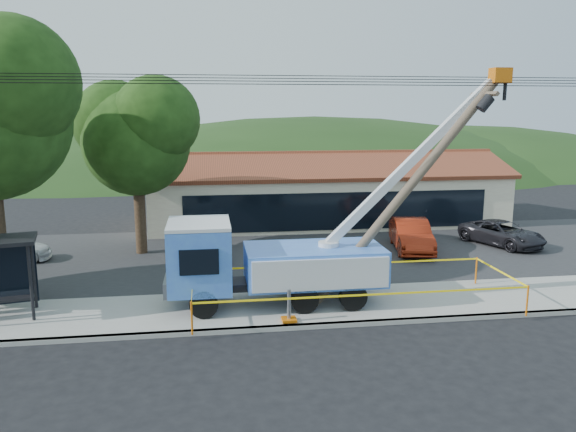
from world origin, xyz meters
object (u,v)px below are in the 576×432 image
(utility_truck, at_px, (271,259))
(car_dark, at_px, (501,247))
(car_silver, at_px, (206,258))
(car_red, at_px, (411,252))
(leaning_pole, at_px, (416,179))
(car_white, at_px, (6,264))

(utility_truck, relative_size, car_dark, 2.70)
(car_silver, bearing_deg, car_red, -13.74)
(car_silver, bearing_deg, leaning_pole, -56.50)
(car_silver, height_order, car_dark, car_silver)
(leaning_pole, height_order, car_dark, leaning_pole)
(car_red, bearing_deg, leaning_pole, -99.56)
(car_silver, bearing_deg, car_dark, -11.91)
(car_silver, distance_m, car_dark, 15.77)
(car_white, bearing_deg, car_silver, -98.30)
(leaning_pole, xyz_separation_m, car_silver, (-7.80, 7.55, -4.76))
(utility_truck, distance_m, car_silver, 7.98)
(leaning_pole, bearing_deg, car_dark, 44.01)
(leaning_pole, distance_m, car_white, 19.72)
(leaning_pole, xyz_separation_m, car_dark, (7.97, 7.70, -4.76))
(utility_truck, distance_m, leaning_pole, 6.14)
(leaning_pole, height_order, car_white, leaning_pole)
(car_white, relative_size, car_dark, 0.90)
(car_red, relative_size, car_white, 1.16)
(car_red, height_order, car_dark, car_red)
(utility_truck, bearing_deg, car_silver, 107.98)
(leaning_pole, relative_size, car_dark, 1.83)
(car_white, bearing_deg, utility_truck, -128.80)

